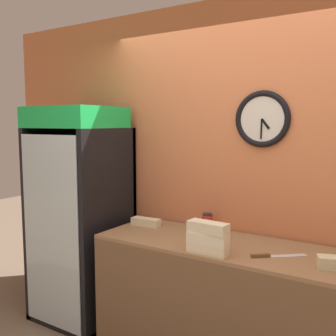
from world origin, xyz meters
name	(u,v)px	position (x,y,z in m)	size (l,w,h in m)	color
wall_back	(251,175)	(0.00, 1.27, 1.35)	(5.20, 0.10, 2.70)	#D17547
prep_counter	(229,307)	(0.00, 0.88, 0.46)	(1.93, 0.67, 0.91)	brown
beverage_cooler	(83,204)	(-1.44, 0.92, 1.03)	(0.74, 0.68, 1.89)	black
sandwich_stack_bottom	(208,249)	(-0.04, 0.63, 0.95)	(0.27, 0.11, 0.07)	beige
sandwich_stack_middle	(208,238)	(-0.04, 0.63, 1.02)	(0.27, 0.11, 0.07)	beige
sandwich_stack_top	(208,227)	(-0.04, 0.63, 1.09)	(0.27, 0.11, 0.07)	beige
sandwich_flat_right	(146,222)	(-0.79, 0.97, 0.94)	(0.25, 0.11, 0.06)	beige
chefs_knife	(271,256)	(0.32, 0.79, 0.92)	(0.30, 0.27, 0.02)	silver
condiment_jar	(207,222)	(-0.31, 1.14, 0.98)	(0.08, 0.08, 0.13)	#B72D23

